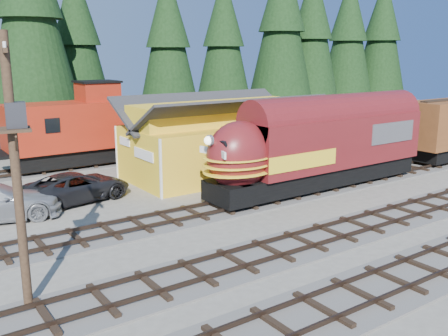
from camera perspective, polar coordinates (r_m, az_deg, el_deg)
ground at (r=25.87m, az=12.88°, el=-5.19°), size 120.00×120.00×0.00m
track_siding at (r=35.83m, az=18.95°, el=-0.42°), size 68.00×3.20×0.33m
track_spur at (r=36.21m, az=-20.67°, el=-0.42°), size 32.00×3.20×0.33m
depot at (r=32.92m, az=-0.50°, el=4.31°), size 12.80×7.00×5.30m
conifer_backdrop at (r=47.62m, az=-4.06°, el=15.27°), size 80.66×21.81×17.00m
locomotive at (r=29.49m, az=10.29°, el=2.13°), size 15.51×3.08×4.22m
caboose at (r=36.75m, az=-15.51°, el=4.41°), size 10.76×3.12×5.59m
utility_pole at (r=16.18m, az=-22.72°, el=1.20°), size 1.22×2.08×8.57m
pickup_truck_a at (r=28.36m, az=-16.46°, el=-2.08°), size 6.23×3.68×1.62m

